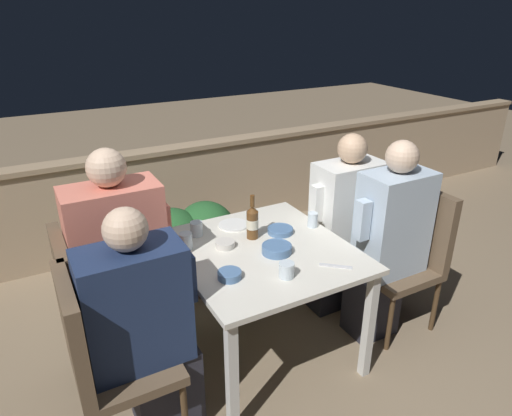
{
  "coord_description": "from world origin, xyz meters",
  "views": [
    {
      "loc": [
        -1.1,
        -1.94,
        1.95
      ],
      "look_at": [
        0.0,
        0.08,
        0.93
      ],
      "focal_mm": 32.0,
      "sensor_mm": 36.0,
      "label": 1
    }
  ],
  "objects_px": {
    "person_navy_jumper": "(145,327)",
    "chair_right_near": "(410,248)",
    "person_blue_shirt": "(387,242)",
    "beer_bottle": "(252,222)",
    "chair_left_near": "(100,352)",
    "person_coral_top": "(126,271)",
    "chair_left_far": "(90,302)",
    "potted_plant": "(356,202)",
    "chair_right_far": "(365,227)",
    "person_white_polo": "(342,224)"
  },
  "relations": [
    {
      "from": "chair_left_near",
      "to": "chair_left_far",
      "type": "height_order",
      "value": "same"
    },
    {
      "from": "person_navy_jumper",
      "to": "person_blue_shirt",
      "type": "height_order",
      "value": "person_blue_shirt"
    },
    {
      "from": "person_navy_jumper",
      "to": "chair_right_far",
      "type": "distance_m",
      "value": 1.72
    },
    {
      "from": "chair_left_near",
      "to": "person_navy_jumper",
      "type": "height_order",
      "value": "person_navy_jumper"
    },
    {
      "from": "person_navy_jumper",
      "to": "potted_plant",
      "type": "xyz_separation_m",
      "value": [
        2.01,
        0.89,
        -0.12
      ]
    },
    {
      "from": "person_white_polo",
      "to": "beer_bottle",
      "type": "xyz_separation_m",
      "value": [
        -0.71,
        -0.05,
        0.2
      ]
    },
    {
      "from": "person_blue_shirt",
      "to": "beer_bottle",
      "type": "bearing_deg",
      "value": 157.54
    },
    {
      "from": "person_blue_shirt",
      "to": "beer_bottle",
      "type": "relative_size",
      "value": 4.74
    },
    {
      "from": "person_navy_jumper",
      "to": "person_coral_top",
      "type": "height_order",
      "value": "person_coral_top"
    },
    {
      "from": "chair_left_near",
      "to": "person_blue_shirt",
      "type": "distance_m",
      "value": 1.73
    },
    {
      "from": "chair_right_near",
      "to": "beer_bottle",
      "type": "bearing_deg",
      "value": 161.98
    },
    {
      "from": "chair_left_far",
      "to": "person_blue_shirt",
      "type": "xyz_separation_m",
      "value": [
        1.7,
        -0.37,
        0.09
      ]
    },
    {
      "from": "person_navy_jumper",
      "to": "chair_right_near",
      "type": "height_order",
      "value": "person_navy_jumper"
    },
    {
      "from": "chair_right_far",
      "to": "chair_right_near",
      "type": "bearing_deg",
      "value": -82.32
    },
    {
      "from": "person_navy_jumper",
      "to": "chair_right_near",
      "type": "relative_size",
      "value": 1.3
    },
    {
      "from": "chair_right_near",
      "to": "chair_right_far",
      "type": "xyz_separation_m",
      "value": [
        -0.05,
        0.37,
        0.0
      ]
    },
    {
      "from": "chair_right_far",
      "to": "beer_bottle",
      "type": "relative_size",
      "value": 3.47
    },
    {
      "from": "chair_left_far",
      "to": "chair_right_far",
      "type": "distance_m",
      "value": 1.85
    },
    {
      "from": "person_blue_shirt",
      "to": "person_white_polo",
      "type": "height_order",
      "value": "person_blue_shirt"
    },
    {
      "from": "chair_right_near",
      "to": "person_white_polo",
      "type": "xyz_separation_m",
      "value": [
        -0.26,
        0.37,
        0.07
      ]
    },
    {
      "from": "person_coral_top",
      "to": "chair_right_far",
      "type": "xyz_separation_m",
      "value": [
        1.65,
        -0.0,
        -0.13
      ]
    },
    {
      "from": "person_navy_jumper",
      "to": "person_coral_top",
      "type": "relative_size",
      "value": 0.9
    },
    {
      "from": "person_navy_jumper",
      "to": "chair_right_far",
      "type": "xyz_separation_m",
      "value": [
        1.67,
        0.41,
        -0.06
      ]
    },
    {
      "from": "person_coral_top",
      "to": "chair_right_far",
      "type": "height_order",
      "value": "person_coral_top"
    },
    {
      "from": "chair_right_near",
      "to": "beer_bottle",
      "type": "distance_m",
      "value": 1.06
    },
    {
      "from": "person_coral_top",
      "to": "person_white_polo",
      "type": "bearing_deg",
      "value": -0.12
    },
    {
      "from": "chair_right_far",
      "to": "beer_bottle",
      "type": "xyz_separation_m",
      "value": [
        -0.92,
        -0.05,
        0.27
      ]
    },
    {
      "from": "potted_plant",
      "to": "chair_right_far",
      "type": "bearing_deg",
      "value": -124.72
    },
    {
      "from": "person_coral_top",
      "to": "chair_left_near",
      "type": "bearing_deg",
      "value": -119.53
    },
    {
      "from": "chair_right_near",
      "to": "person_blue_shirt",
      "type": "relative_size",
      "value": 0.73
    },
    {
      "from": "beer_bottle",
      "to": "person_white_polo",
      "type": "bearing_deg",
      "value": 4.25
    },
    {
      "from": "person_white_polo",
      "to": "potted_plant",
      "type": "xyz_separation_m",
      "value": [
        0.54,
        0.48,
        -0.13
      ]
    },
    {
      "from": "person_blue_shirt",
      "to": "potted_plant",
      "type": "distance_m",
      "value": 0.99
    },
    {
      "from": "person_navy_jumper",
      "to": "chair_left_far",
      "type": "relative_size",
      "value": 1.3
    },
    {
      "from": "chair_left_near",
      "to": "chair_left_far",
      "type": "relative_size",
      "value": 1.0
    },
    {
      "from": "chair_left_near",
      "to": "person_coral_top",
      "type": "xyz_separation_m",
      "value": [
        0.23,
        0.41,
        0.13
      ]
    },
    {
      "from": "chair_left_far",
      "to": "potted_plant",
      "type": "xyz_separation_m",
      "value": [
        2.19,
        0.48,
        -0.06
      ]
    },
    {
      "from": "person_blue_shirt",
      "to": "chair_right_far",
      "type": "xyz_separation_m",
      "value": [
        0.16,
        0.37,
        -0.09
      ]
    },
    {
      "from": "chair_right_far",
      "to": "potted_plant",
      "type": "height_order",
      "value": "chair_right_far"
    },
    {
      "from": "person_coral_top",
      "to": "chair_right_far",
      "type": "bearing_deg",
      "value": -0.1
    },
    {
      "from": "person_blue_shirt",
      "to": "beer_bottle",
      "type": "height_order",
      "value": "person_blue_shirt"
    },
    {
      "from": "chair_right_far",
      "to": "person_white_polo",
      "type": "bearing_deg",
      "value": -180.0
    },
    {
      "from": "person_navy_jumper",
      "to": "person_coral_top",
      "type": "distance_m",
      "value": 0.42
    },
    {
      "from": "chair_left_near",
      "to": "person_coral_top",
      "type": "bearing_deg",
      "value": 60.47
    },
    {
      "from": "person_navy_jumper",
      "to": "beer_bottle",
      "type": "xyz_separation_m",
      "value": [
        0.75,
        0.35,
        0.22
      ]
    },
    {
      "from": "chair_left_far",
      "to": "potted_plant",
      "type": "height_order",
      "value": "chair_left_far"
    },
    {
      "from": "beer_bottle",
      "to": "potted_plant",
      "type": "bearing_deg",
      "value": 23.05
    },
    {
      "from": "beer_bottle",
      "to": "person_blue_shirt",
      "type": "bearing_deg",
      "value": -22.46
    },
    {
      "from": "chair_left_near",
      "to": "person_coral_top",
      "type": "distance_m",
      "value": 0.49
    },
    {
      "from": "chair_left_far",
      "to": "chair_right_far",
      "type": "relative_size",
      "value": 1.0
    }
  ]
}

